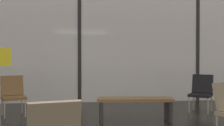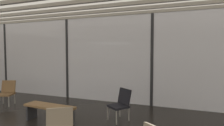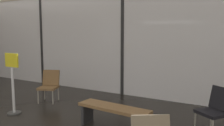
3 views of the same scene
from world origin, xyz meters
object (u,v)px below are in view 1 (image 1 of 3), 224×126
(lounge_chair_3, at_px, (201,91))
(waiting_bench, at_px, (135,103))
(parked_airplane, at_px, (71,42))
(lounge_chair_1, at_px, (13,93))

(lounge_chair_3, relative_size, waiting_bench, 0.57)
(parked_airplane, height_order, lounge_chair_1, parked_airplane)
(lounge_chair_1, height_order, waiting_bench, lounge_chair_1)
(waiting_bench, bearing_deg, parked_airplane, -74.58)
(waiting_bench, bearing_deg, lounge_chair_3, -149.67)
(parked_airplane, relative_size, lounge_chair_3, 14.67)
(parked_airplane, xyz_separation_m, lounge_chair_1, (-0.89, -7.55, -1.59))
(parked_airplane, relative_size, waiting_bench, 8.37)
(lounge_chair_1, xyz_separation_m, waiting_bench, (2.57, -0.84, -0.13))
(lounge_chair_3, bearing_deg, parked_airplane, 150.29)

